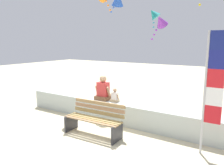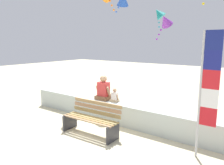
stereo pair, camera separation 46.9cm
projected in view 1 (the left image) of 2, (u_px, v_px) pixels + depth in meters
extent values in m
plane|color=beige|center=(96.00, 131.00, 6.32)|extent=(40.00, 40.00, 0.00)
cube|color=#B4BEB7|center=(115.00, 111.00, 7.09)|extent=(6.86, 0.61, 0.65)
cube|color=#9A7A55|center=(89.00, 121.00, 5.80)|extent=(1.64, 0.13, 0.03)
cube|color=#A78049|center=(91.00, 120.00, 5.90)|extent=(1.64, 0.13, 0.03)
cube|color=#94824D|center=(94.00, 119.00, 5.99)|extent=(1.64, 0.13, 0.03)
cube|color=#A0844A|center=(96.00, 118.00, 6.09)|extent=(1.64, 0.13, 0.03)
cube|color=#998051|center=(98.00, 112.00, 6.16)|extent=(1.64, 0.11, 0.10)
cube|color=#A1785A|center=(99.00, 108.00, 6.15)|extent=(1.64, 0.11, 0.10)
cube|color=#A18155|center=(99.00, 103.00, 6.15)|extent=(1.64, 0.11, 0.10)
cube|color=#2D2D33|center=(71.00, 122.00, 6.37)|extent=(0.07, 0.53, 0.45)
cube|color=#2D2D33|center=(117.00, 133.00, 5.61)|extent=(0.07, 0.53, 0.45)
cube|color=brown|center=(103.00, 98.00, 7.24)|extent=(0.47, 0.39, 0.13)
cube|color=red|center=(103.00, 89.00, 7.19)|extent=(0.36, 0.24, 0.45)
cylinder|color=tan|center=(97.00, 90.00, 7.30)|extent=(0.08, 0.18, 0.33)
cylinder|color=tan|center=(108.00, 92.00, 7.06)|extent=(0.08, 0.18, 0.33)
sphere|color=tan|center=(103.00, 79.00, 7.13)|extent=(0.23, 0.23, 0.23)
cube|color=tan|center=(115.00, 100.00, 7.00)|extent=(0.25, 0.21, 0.07)
cube|color=white|center=(115.00, 96.00, 6.98)|extent=(0.20, 0.13, 0.24)
cylinder|color=tan|center=(111.00, 96.00, 7.04)|extent=(0.04, 0.10, 0.18)
cylinder|color=tan|center=(118.00, 97.00, 6.91)|extent=(0.04, 0.10, 0.18)
sphere|color=tan|center=(115.00, 90.00, 6.94)|extent=(0.12, 0.12, 0.12)
cylinder|color=#B7B7BC|center=(204.00, 95.00, 4.81)|extent=(0.05, 0.05, 2.73)
cube|color=red|center=(213.00, 115.00, 4.78)|extent=(0.34, 0.02, 0.40)
cube|color=white|center=(214.00, 97.00, 4.71)|extent=(0.34, 0.02, 0.40)
cube|color=red|center=(216.00, 78.00, 4.64)|extent=(0.34, 0.02, 0.40)
cube|color=navy|center=(217.00, 60.00, 4.57)|extent=(0.34, 0.02, 0.40)
cube|color=navy|center=(219.00, 40.00, 4.50)|extent=(0.34, 0.02, 0.40)
cone|color=teal|center=(154.00, 14.00, 9.39)|extent=(0.69, 0.60, 0.57)
sphere|color=teal|center=(154.00, 18.00, 9.52)|extent=(0.08, 0.08, 0.08)
sphere|color=teal|center=(154.00, 23.00, 9.64)|extent=(0.08, 0.08, 0.08)
sphere|color=teal|center=(154.00, 27.00, 9.77)|extent=(0.08, 0.08, 0.08)
sphere|color=blue|center=(116.00, 3.00, 9.64)|extent=(0.08, 0.08, 0.08)
sphere|color=blue|center=(113.00, 8.00, 9.65)|extent=(0.08, 0.08, 0.08)
sphere|color=blue|center=(111.00, 12.00, 9.67)|extent=(0.08, 0.08, 0.08)
cone|color=purple|center=(161.00, 21.00, 8.91)|extent=(0.61, 0.74, 0.64)
sphere|color=purple|center=(158.00, 26.00, 9.01)|extent=(0.08, 0.08, 0.08)
sphere|color=purple|center=(156.00, 30.00, 9.11)|extent=(0.08, 0.08, 0.08)
sphere|color=purple|center=(154.00, 35.00, 9.22)|extent=(0.08, 0.08, 0.08)
sphere|color=purple|center=(152.00, 39.00, 9.32)|extent=(0.08, 0.08, 0.08)
sphere|color=orange|center=(106.00, 1.00, 8.64)|extent=(0.08, 0.08, 0.08)
sphere|color=orange|center=(108.00, 5.00, 8.61)|extent=(0.08, 0.08, 0.08)
sphere|color=orange|center=(110.00, 10.00, 8.58)|extent=(0.08, 0.08, 0.08)
sphere|color=yellow|center=(200.00, 5.00, 7.21)|extent=(0.08, 0.08, 0.08)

